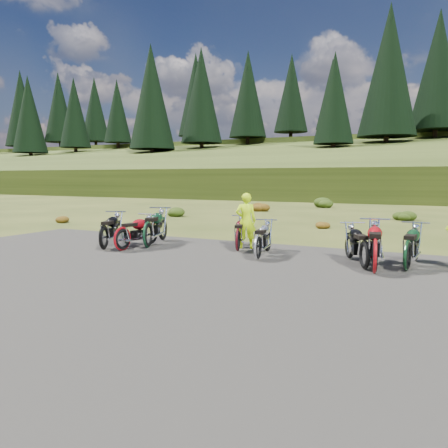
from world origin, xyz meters
The scene contains 36 objects.
ground centered at (0.00, 0.00, 0.00)m, with size 300.00×300.00×0.00m, color #2E3D14.
gravel_pad centered at (0.00, -2.00, 0.00)m, with size 20.00×12.00×0.04m, color black.
hill_slope centered at (0.00, 50.00, 0.00)m, with size 300.00×46.00×3.00m, color #2E3A13, non-canonical shape.
hill_plateau centered at (0.00, 110.00, 0.00)m, with size 300.00×90.00×9.17m, color #2E3A13.
conifer_5 centered at (-105.00, 78.00, 18.16)m, with size 6.16×6.16×16.00m.
conifer_8 centered at (-87.00, 65.00, 18.57)m, with size 7.92×7.92×20.00m.
conifer_9 centered at (-81.00, 71.00, 19.26)m, with size 7.48×7.48×19.00m.
conifer_10 centered at (-75.00, 77.00, 19.16)m, with size 7.04×7.04×18.00m.
conifer_11 centered at (-69.00, 52.00, 14.47)m, with size 6.60×6.60×17.00m.
conifer_12 centered at (-63.00, 58.00, 15.17)m, with size 6.16×6.16×16.00m.
conifer_13 centered at (-57.00, 64.00, 15.86)m, with size 5.72×5.72×15.00m.
conifer_14 centered at (-51.00, 70.00, 16.55)m, with size 5.28×5.28×14.00m.
conifer_15 centered at (-45.00, 76.00, 20.16)m, with size 7.92×7.92×20.00m.
conifer_16 centered at (-39.00, 51.00, 15.28)m, with size 7.48×7.48×19.00m.
conifer_17 centered at (-33.00, 57.00, 15.97)m, with size 7.04×7.04×18.00m.
conifer_18 centered at (-27.00, 63.00, 16.66)m, with size 6.60×6.60×17.00m.
conifer_19 centered at (-21.00, 69.00, 17.36)m, with size 6.16×6.16×16.00m.
conifer_20 centered at (-15.00, 75.00, 17.65)m, with size 5.72×5.72×15.00m.
conifer_21 centered at (-9.00, 50.00, 12.56)m, with size 5.28×5.28×14.00m.
conifer_22 centered at (-3.00, 56.00, 16.77)m, with size 7.92×7.92×20.00m.
conifer_23 centered at (3.00, 62.00, 17.47)m, with size 7.48×7.48×19.00m.
shrub_0 centered at (-12.00, 6.00, 0.23)m, with size 0.77×0.77×0.45m, color #6E300D.
shrub_1 centered at (-9.10, 11.30, 0.31)m, with size 1.03×1.03×0.61m, color #21340D.
shrub_2 centered at (-6.20, 16.60, 0.38)m, with size 1.30×1.30×0.77m, color #6E300D.
shrub_3 centered at (-3.30, 21.90, 0.46)m, with size 1.56×1.56×0.92m, color #21340D.
shrub_4 centered at (-0.40, 9.20, 0.23)m, with size 0.77×0.77×0.45m, color #6E300D.
shrub_5 centered at (2.50, 14.50, 0.31)m, with size 1.03×1.03×0.61m, color #21340D.
motorcycle_0 centered at (-4.79, 0.67, 0.00)m, with size 2.08×0.69×1.09m, color black, non-canonical shape.
motorcycle_1 centered at (-4.16, 0.76, 0.00)m, with size 1.98×0.66×1.04m, color maroon, non-canonical shape.
motorcycle_2 centered at (-3.82, 1.54, 0.00)m, with size 2.27×0.76×1.19m, color #0D311B, non-canonical shape.
motorcycle_3 centered at (-0.07, 1.18, 0.00)m, with size 1.90×0.63×0.99m, color silver, non-canonical shape.
motorcycle_4 centered at (-1.10, 2.19, 0.00)m, with size 1.89×0.63×0.99m, color #450B13, non-canonical shape.
motorcycle_5 centered at (2.61, 1.21, 0.00)m, with size 1.96×0.65×1.03m, color black, non-canonical shape.
motorcycle_6 centered at (2.88, 0.85, 0.00)m, with size 2.22×0.74×1.16m, color maroon, non-canonical shape.
motorcycle_7 centered at (3.51, 1.46, 0.00)m, with size 2.03×0.68×1.06m, color black, non-canonical shape.
person_middle centered at (-1.09, 2.76, 0.84)m, with size 0.61×0.40×1.68m, color #BBEB0C.
Camera 1 is at (4.13, -9.25, 2.18)m, focal length 35.00 mm.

